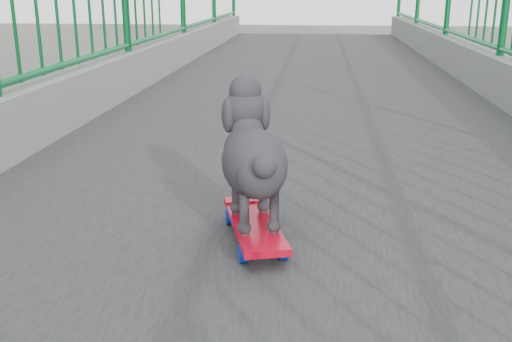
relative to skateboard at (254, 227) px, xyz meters
name	(u,v)px	position (x,y,z in m)	size (l,w,h in m)	color
skateboard	(254,227)	(0.00, 0.00, 0.00)	(0.26, 0.49, 0.06)	red
poodle	(253,155)	(-0.01, 0.03, 0.23)	(0.28, 0.48, 0.41)	#27262A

